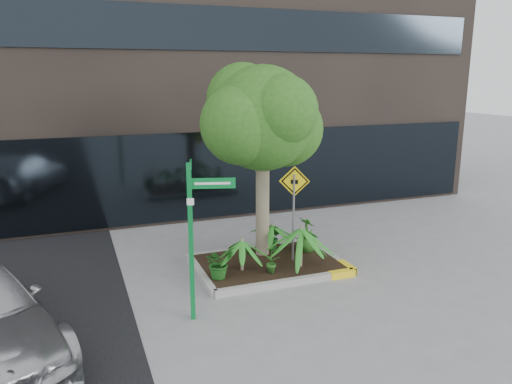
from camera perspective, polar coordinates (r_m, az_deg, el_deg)
name	(u,v)px	position (r m, az deg, el deg)	size (l,w,h in m)	color
ground	(265,273)	(11.30, 1.02, -9.29)	(80.00, 80.00, 0.00)	gray
planter	(270,264)	(11.58, 1.59, -8.18)	(3.35, 2.36, 0.15)	#9E9E99
tree	(262,118)	(11.37, 0.74, 8.41)	(3.08, 2.73, 4.62)	gray
palm_front	(301,228)	(11.06, 5.22, -4.15)	(1.07, 1.07, 1.18)	gray
palm_left	(242,241)	(10.87, -1.61, -5.57)	(0.82, 0.82, 0.91)	gray
palm_back	(272,225)	(12.01, 1.83, -3.80)	(0.80, 0.80, 0.88)	gray
shrub_a	(219,263)	(10.61, -4.26, -8.04)	(0.61, 0.61, 0.68)	#195017
shrub_b	(307,234)	(12.18, 5.88, -4.81)	(0.47, 0.47, 0.84)	#2F6F21
shrub_c	(271,257)	(10.84, 1.77, -7.45)	(0.37, 0.37, 0.70)	#265E1D
shrub_d	(273,237)	(12.15, 1.97, -5.21)	(0.37, 0.37, 0.67)	#1A5719
street_sign_post	(194,224)	(8.83, -7.12, -3.66)	(0.83, 1.00, 2.88)	#0B7D33
cattle_sign	(294,198)	(11.17, 4.37, -0.66)	(0.64, 0.29, 2.23)	slate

